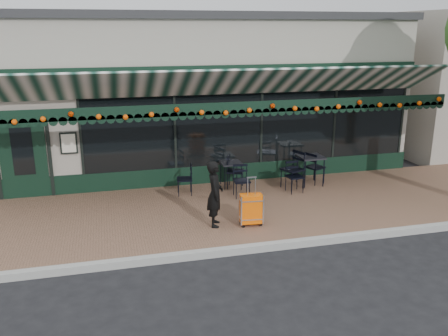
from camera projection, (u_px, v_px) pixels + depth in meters
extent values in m
plane|color=black|center=(256.00, 250.00, 9.52)|extent=(80.00, 80.00, 0.00)
cube|color=brown|center=(230.00, 210.00, 11.36)|extent=(18.00, 4.00, 0.15)
cube|color=#9E9E99|center=(257.00, 248.00, 9.42)|extent=(18.00, 0.16, 0.15)
cube|color=gray|center=(186.00, 89.00, 16.32)|extent=(12.00, 8.00, 4.50)
cube|color=black|center=(254.00, 127.00, 13.03)|extent=(9.20, 0.04, 2.00)
cube|color=black|center=(23.00, 155.00, 11.74)|extent=(1.10, 0.07, 2.20)
cube|color=silver|center=(69.00, 143.00, 11.89)|extent=(0.42, 0.04, 0.55)
cube|color=black|center=(225.00, 108.00, 11.16)|extent=(12.00, 0.03, 0.28)
cylinder|color=#EF5F07|center=(226.00, 109.00, 11.11)|extent=(11.60, 0.12, 0.12)
imported|color=black|center=(215.00, 194.00, 10.12)|extent=(0.45, 0.59, 1.44)
cube|color=#F65F07|center=(251.00, 209.00, 10.23)|extent=(0.50, 0.31, 0.63)
cube|color=black|center=(251.00, 223.00, 10.33)|extent=(0.50, 0.31, 0.06)
cube|color=silver|center=(251.00, 186.00, 10.08)|extent=(0.21, 0.05, 0.39)
cube|color=black|center=(311.00, 157.00, 12.82)|extent=(0.65, 0.65, 0.04)
cylinder|color=black|center=(305.00, 174.00, 12.62)|extent=(0.03, 0.03, 0.76)
cylinder|color=black|center=(324.00, 173.00, 12.74)|extent=(0.03, 0.03, 0.76)
cylinder|color=black|center=(297.00, 169.00, 13.12)|extent=(0.03, 0.03, 0.76)
cylinder|color=black|center=(315.00, 168.00, 13.25)|extent=(0.03, 0.03, 0.76)
cube|color=black|center=(231.00, 163.00, 12.68)|extent=(0.55, 0.55, 0.04)
cylinder|color=black|center=(225.00, 178.00, 12.51)|extent=(0.03, 0.03, 0.64)
cylinder|color=black|center=(241.00, 177.00, 12.62)|extent=(0.03, 0.03, 0.64)
cylinder|color=black|center=(221.00, 173.00, 12.94)|extent=(0.03, 0.03, 0.64)
cylinder|color=black|center=(237.00, 172.00, 13.04)|extent=(0.03, 0.03, 0.64)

